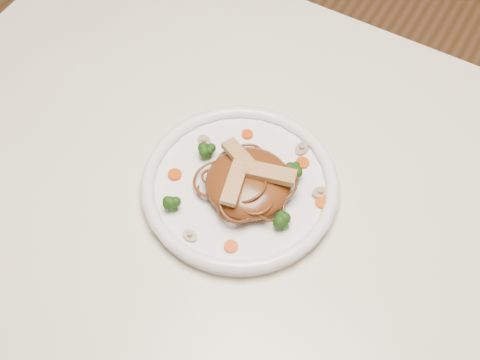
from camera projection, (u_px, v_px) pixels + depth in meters
The scene contains 19 objects.
table at pixel (269, 231), 1.06m from camera, with size 1.20×0.80×0.75m.
plate at pixel (240, 188), 0.98m from camera, with size 0.28×0.28×0.02m, color white.
noodle_mound at pixel (249, 183), 0.95m from camera, with size 0.12×0.12×0.04m, color #5F2F12.
chicken_a at pixel (269, 173), 0.93m from camera, with size 0.07×0.02×0.01m, color tan.
chicken_b at pixel (240, 157), 0.95m from camera, with size 0.07×0.02×0.01m, color tan.
chicken_c at pixel (234, 183), 0.92m from camera, with size 0.07×0.02×0.01m, color tan.
broccoli_0 at pixel (295, 170), 0.97m from camera, with size 0.03×0.03×0.03m, color #1E460E, non-canonical shape.
broccoli_1 at pixel (207, 150), 0.99m from camera, with size 0.03×0.03×0.03m, color #1E460E, non-canonical shape.
broccoli_2 at pixel (172, 203), 0.94m from camera, with size 0.03×0.03×0.03m, color #1E460E, non-canonical shape.
broccoli_3 at pixel (285, 221), 0.92m from camera, with size 0.03×0.03×0.03m, color #1E460E, non-canonical shape.
carrot_0 at pixel (302, 163), 0.99m from camera, with size 0.02×0.02×0.01m, color #DF4B08.
carrot_1 at pixel (175, 174), 0.98m from camera, with size 0.02×0.02×0.01m, color #DF4B08.
carrot_2 at pixel (323, 202), 0.95m from camera, with size 0.02×0.02×0.01m, color #DF4B08.
carrot_3 at pixel (247, 134), 1.02m from camera, with size 0.02×0.02×0.01m, color #DF4B08.
carrot_4 at pixel (231, 246), 0.91m from camera, with size 0.02×0.02×0.01m, color #DF4B08.
mushroom_0 at pixel (190, 236), 0.92m from camera, with size 0.02×0.02×0.01m, color tan.
mushroom_1 at pixel (320, 193), 0.96m from camera, with size 0.03×0.03×0.01m, color tan.
mushroom_2 at pixel (204, 142), 1.01m from camera, with size 0.03×0.03×0.01m, color tan.
mushroom_3 at pixel (302, 149), 1.00m from camera, with size 0.03×0.03×0.01m, color tan.
Camera 1 is at (0.22, -0.47, 1.58)m, focal length 50.42 mm.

